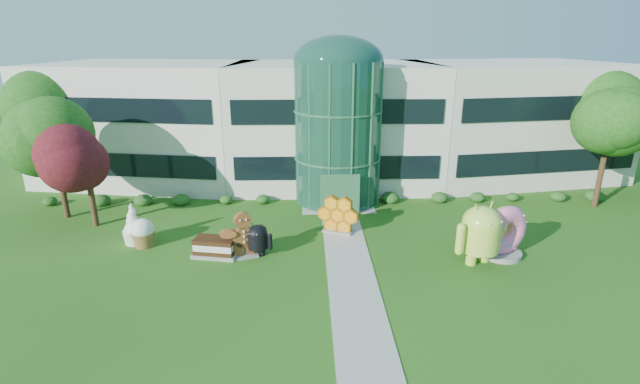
{
  "coord_description": "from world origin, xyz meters",
  "views": [
    {
      "loc": [
        -2.16,
        -19.9,
        11.37
      ],
      "look_at": [
        -1.41,
        6.0,
        2.6
      ],
      "focal_mm": 26.0,
      "sensor_mm": 36.0,
      "label": 1
    }
  ],
  "objects_px": {
    "android_green": "(481,230)",
    "gingerbread": "(243,234)",
    "android_black": "(258,238)",
    "donut": "(503,231)"
  },
  "relations": [
    {
      "from": "android_green",
      "to": "gingerbread",
      "type": "relative_size",
      "value": 1.32
    },
    {
      "from": "android_green",
      "to": "android_black",
      "type": "relative_size",
      "value": 1.81
    },
    {
      "from": "android_black",
      "to": "gingerbread",
      "type": "relative_size",
      "value": 0.73
    },
    {
      "from": "android_black",
      "to": "gingerbread",
      "type": "distance_m",
      "value": 0.79
    },
    {
      "from": "android_black",
      "to": "gingerbread",
      "type": "height_order",
      "value": "gingerbread"
    },
    {
      "from": "donut",
      "to": "gingerbread",
      "type": "bearing_deg",
      "value": 154.54
    },
    {
      "from": "android_green",
      "to": "donut",
      "type": "bearing_deg",
      "value": 3.49
    },
    {
      "from": "donut",
      "to": "gingerbread",
      "type": "height_order",
      "value": "donut"
    },
    {
      "from": "android_black",
      "to": "gingerbread",
      "type": "xyz_separation_m",
      "value": [
        -0.73,
        -0.15,
        0.27
      ]
    },
    {
      "from": "android_green",
      "to": "android_black",
      "type": "distance_m",
      "value": 11.77
    }
  ]
}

